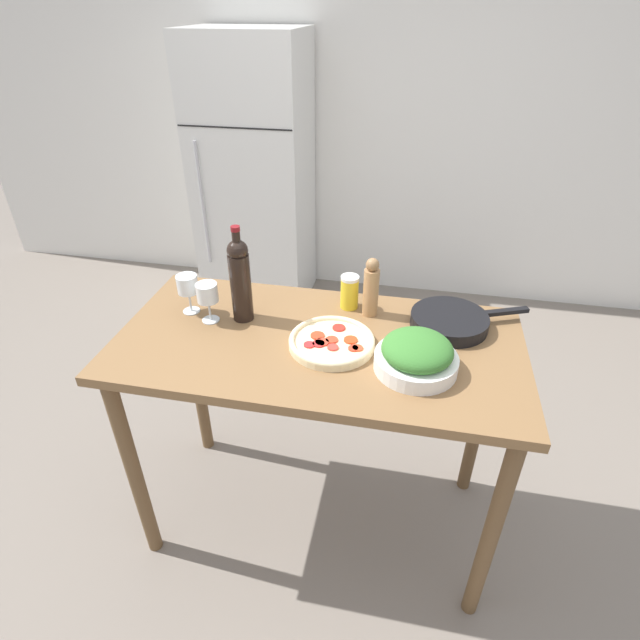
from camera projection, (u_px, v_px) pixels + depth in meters
The scene contains 12 objects.
ground_plane at pixel (318, 513), 2.24m from camera, with size 14.00×14.00×0.00m, color slate.
wall_back at pixel (384, 113), 3.35m from camera, with size 6.40×0.06×2.60m.
refrigerator at pixel (254, 179), 3.42m from camera, with size 0.73×0.63×1.81m.
prep_counter at pixel (318, 371), 1.80m from camera, with size 1.41×0.70×0.95m.
wine_bottle at pixel (240, 278), 1.75m from camera, with size 0.08×0.08×0.36m.
wine_glass_near at pixel (207, 295), 1.77m from camera, with size 0.08×0.08×0.15m.
wine_glass_far at pixel (188, 286), 1.82m from camera, with size 0.08×0.08×0.15m.
pepper_mill at pixel (371, 288), 1.81m from camera, with size 0.06×0.06×0.23m.
salad_bowl at pixel (417, 355), 1.56m from camera, with size 0.26×0.26×0.12m.
homemade_pizza at pixel (332, 342), 1.69m from camera, with size 0.29×0.29×0.03m.
salt_canister at pixel (349, 292), 1.87m from camera, with size 0.07×0.07×0.13m.
cast_iron_skillet at pixel (450, 320), 1.78m from camera, with size 0.42×0.28×0.05m.
Camera 1 is at (0.29, -1.38, 1.95)m, focal length 28.00 mm.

